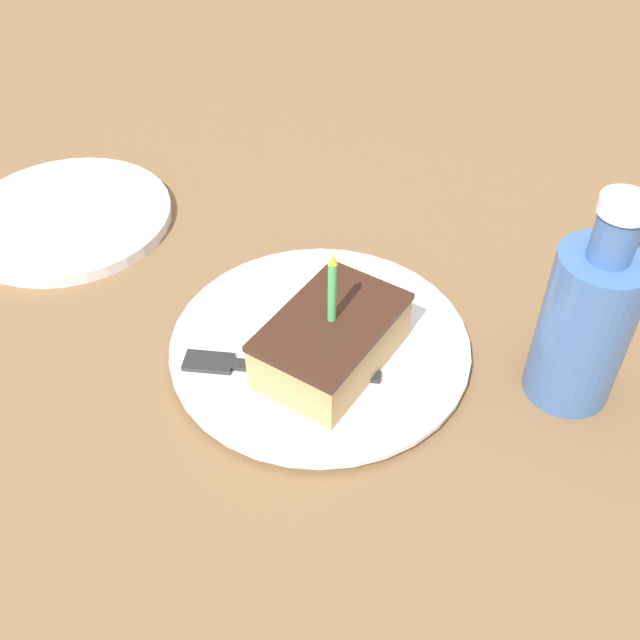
{
  "coord_description": "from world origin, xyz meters",
  "views": [
    {
      "loc": [
        -0.29,
        0.43,
        0.51
      ],
      "look_at": [
        -0.02,
        0.01,
        0.04
      ],
      "focal_mm": 42.0,
      "sensor_mm": 36.0,
      "label": 1
    }
  ],
  "objects_px": {
    "plate": "(320,345)",
    "bottle": "(586,321)",
    "fork": "(267,367)",
    "side_plate": "(68,217)",
    "cake_slice": "(331,340)"
  },
  "relations": [
    {
      "from": "fork",
      "to": "bottle",
      "type": "relative_size",
      "value": 0.82
    },
    {
      "from": "cake_slice",
      "to": "bottle",
      "type": "relative_size",
      "value": 0.68
    },
    {
      "from": "side_plate",
      "to": "fork",
      "type": "bearing_deg",
      "value": 167.9
    },
    {
      "from": "plate",
      "to": "bottle",
      "type": "height_order",
      "value": "bottle"
    },
    {
      "from": "cake_slice",
      "to": "fork",
      "type": "relative_size",
      "value": 0.82
    },
    {
      "from": "plate",
      "to": "cake_slice",
      "type": "distance_m",
      "value": 0.04
    },
    {
      "from": "plate",
      "to": "cake_slice",
      "type": "xyz_separation_m",
      "value": [
        -0.02,
        0.02,
        0.03
      ]
    },
    {
      "from": "bottle",
      "to": "side_plate",
      "type": "height_order",
      "value": "bottle"
    },
    {
      "from": "fork",
      "to": "side_plate",
      "type": "xyz_separation_m",
      "value": [
        0.34,
        -0.07,
        -0.01
      ]
    },
    {
      "from": "cake_slice",
      "to": "side_plate",
      "type": "distance_m",
      "value": 0.38
    },
    {
      "from": "side_plate",
      "to": "plate",
      "type": "bearing_deg",
      "value": 177.55
    },
    {
      "from": "fork",
      "to": "bottle",
      "type": "distance_m",
      "value": 0.28
    },
    {
      "from": "plate",
      "to": "bottle",
      "type": "xyz_separation_m",
      "value": [
        -0.21,
        -0.08,
        0.07
      ]
    },
    {
      "from": "fork",
      "to": "bottle",
      "type": "height_order",
      "value": "bottle"
    },
    {
      "from": "plate",
      "to": "cake_slice",
      "type": "height_order",
      "value": "cake_slice"
    }
  ]
}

